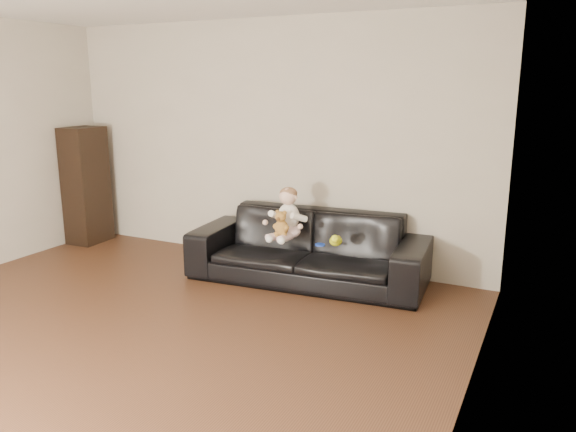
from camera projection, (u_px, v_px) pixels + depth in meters
The scene contains 11 objects.
floor at pixel (86, 361), 3.99m from camera, with size 5.50×5.50×0.00m, color #482A19.
wall_back at pixel (267, 143), 6.10m from camera, with size 5.00×5.00×0.00m, color #B2A996.
wall_right at pixel (459, 221), 2.62m from camera, with size 5.50×5.50×0.00m, color #B2A996.
sofa at pixel (308, 247), 5.57m from camera, with size 2.33×0.91×0.68m, color black.
cabinet at pixel (86, 185), 6.87m from camera, with size 0.35×0.49×1.42m, color black.
shelf_item at pixel (85, 160), 6.79m from camera, with size 0.18×0.25×0.28m, color silver.
baby at pixel (287, 216), 5.46m from camera, with size 0.37×0.45×0.50m.
teddy_bear at pixel (281, 224), 5.33m from camera, with size 0.16×0.16×0.25m.
toy_green at pixel (336, 241), 5.23m from camera, with size 0.12×0.14×0.10m, color #C8D619.
toy_rattle at pixel (338, 241), 5.27m from camera, with size 0.07×0.07×0.07m, color #C96817.
toy_blue_disc at pixel (320, 245), 5.25m from camera, with size 0.09×0.09×0.01m, color #1839C1.
Camera 1 is at (2.90, -2.64, 1.93)m, focal length 35.00 mm.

